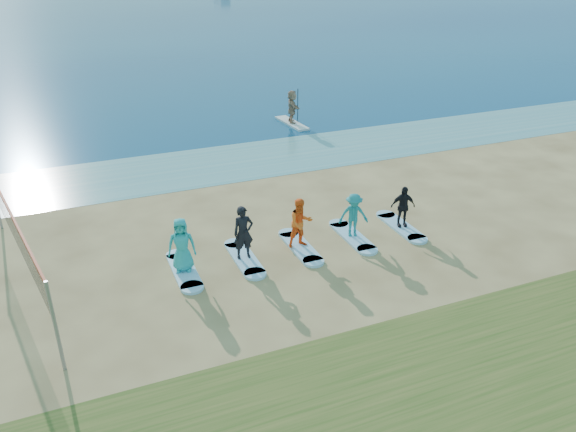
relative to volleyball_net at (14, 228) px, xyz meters
name	(u,v)px	position (x,y,z in m)	size (l,w,h in m)	color
ground	(343,267)	(9.30, -2.73, -1.90)	(600.00, 600.00, 0.00)	tan
shallow_water	(240,161)	(9.30, 7.77, -1.90)	(600.00, 600.00, 0.00)	teal
volleyball_net	(14,228)	(0.00, 0.00, 0.00)	(1.81, 8.92, 2.50)	gray
paddleboard	(292,123)	(13.94, 12.45, -1.84)	(0.70, 3.00, 0.12)	silver
paddleboarder	(292,106)	(13.94, 12.45, -0.87)	(1.69, 0.54, 1.82)	tan
surfboard_0	(184,271)	(4.55, -1.09, -1.86)	(0.70, 2.20, 0.09)	#9CD1F2
student_0	(182,245)	(4.55, -1.09, -0.94)	(0.85, 0.56, 1.75)	teal
surfboard_1	(244,258)	(6.54, -1.09, -1.86)	(0.70, 2.20, 0.09)	#9CD1F2
student_1	(243,233)	(6.54, -1.09, -0.92)	(0.65, 0.43, 1.79)	black
surfboard_2	(300,247)	(8.53, -1.09, -1.86)	(0.70, 2.20, 0.09)	#9CD1F2
student_2	(301,223)	(8.53, -1.09, -0.96)	(0.83, 0.65, 1.72)	#FF601A
surfboard_3	(352,236)	(10.52, -1.09, -1.86)	(0.70, 2.20, 0.09)	#9CD1F2
student_3	(354,215)	(10.52, -1.09, -1.03)	(1.01, 0.58, 1.57)	teal
surfboard_4	(401,227)	(12.51, -1.09, -1.86)	(0.70, 2.20, 0.09)	#9CD1F2
student_4	(403,206)	(12.51, -1.09, -1.06)	(0.89, 0.37, 1.52)	black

